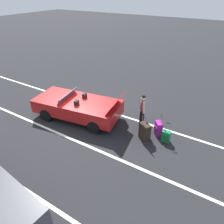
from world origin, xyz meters
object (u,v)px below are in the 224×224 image
at_px(traveler_person, 142,110).
at_px(suitcase_medium_bright, 158,128).
at_px(convertible_car, 74,106).
at_px(suitcase_large_black, 145,131).
at_px(suitcase_small_carryon, 166,136).

bearing_deg(traveler_person, suitcase_medium_bright, 137.82).
distance_m(convertible_car, suitcase_large_black, 3.64).
relative_size(suitcase_large_black, suitcase_medium_bright, 1.15).
bearing_deg(suitcase_medium_bright, convertible_car, -26.61).
xyz_separation_m(suitcase_large_black, traveler_person, (0.44, -0.66, 0.56)).
bearing_deg(suitcase_small_carryon, convertible_car, -85.27).
distance_m(suitcase_large_black, suitcase_medium_bright, 0.70).
bearing_deg(suitcase_large_black, suitcase_small_carryon, -39.35).
bearing_deg(suitcase_medium_bright, suitcase_large_black, 18.71).
distance_m(suitcase_medium_bright, suitcase_small_carryon, 0.52).
xyz_separation_m(suitcase_large_black, suitcase_small_carryon, (-0.83, -0.29, -0.12)).
bearing_deg(suitcase_medium_bright, traveler_person, -42.83).
height_order(suitcase_medium_bright, traveler_person, traveler_person).
height_order(convertible_car, traveler_person, traveler_person).
bearing_deg(convertible_car, suitcase_small_carryon, 177.43).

